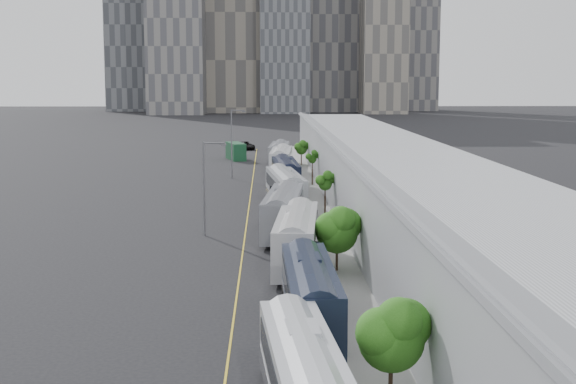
{
  "coord_description": "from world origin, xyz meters",
  "views": [
    {
      "loc": [
        0.39,
        -22.45,
        13.38
      ],
      "look_at": [
        2.41,
        52.0,
        3.0
      ],
      "focal_mm": 50.0,
      "sensor_mm": 36.0,
      "label": 1
    }
  ],
  "objects_px": {
    "bus_4": "(285,192)",
    "street_lamp_far": "(233,139)",
    "bus_3": "(283,216)",
    "bus_5": "(286,178)",
    "shipping_container": "(236,151)",
    "suv": "(246,146)",
    "bus_6": "(281,163)",
    "street_lamp_near": "(206,181)",
    "bus_1": "(310,301)",
    "bus_7": "(279,156)",
    "bus_2": "(297,243)"
  },
  "relations": [
    {
      "from": "bus_3",
      "to": "bus_6",
      "type": "relative_size",
      "value": 1.02
    },
    {
      "from": "bus_1",
      "to": "street_lamp_far",
      "type": "height_order",
      "value": "street_lamp_far"
    },
    {
      "from": "bus_3",
      "to": "street_lamp_far",
      "type": "xyz_separation_m",
      "value": [
        -6.04,
        40.88,
        3.72
      ]
    },
    {
      "from": "bus_1",
      "to": "suv",
      "type": "relative_size",
      "value": 2.32
    },
    {
      "from": "bus_6",
      "to": "street_lamp_near",
      "type": "bearing_deg",
      "value": -95.66
    },
    {
      "from": "bus_4",
      "to": "bus_5",
      "type": "xyz_separation_m",
      "value": [
        0.35,
        13.41,
        -0.04
      ]
    },
    {
      "from": "bus_4",
      "to": "shipping_container",
      "type": "height_order",
      "value": "bus_4"
    },
    {
      "from": "bus_3",
      "to": "bus_4",
      "type": "bearing_deg",
      "value": 93.6
    },
    {
      "from": "street_lamp_far",
      "to": "suv",
      "type": "distance_m",
      "value": 46.94
    },
    {
      "from": "bus_2",
      "to": "bus_4",
      "type": "relative_size",
      "value": 0.99
    },
    {
      "from": "bus_5",
      "to": "bus_7",
      "type": "bearing_deg",
      "value": 88.29
    },
    {
      "from": "street_lamp_far",
      "to": "bus_1",
      "type": "bearing_deg",
      "value": -84.17
    },
    {
      "from": "bus_4",
      "to": "street_lamp_far",
      "type": "bearing_deg",
      "value": 98.41
    },
    {
      "from": "bus_7",
      "to": "shipping_container",
      "type": "relative_size",
      "value": 1.92
    },
    {
      "from": "bus_1",
      "to": "bus_6",
      "type": "xyz_separation_m",
      "value": [
        -0.23,
        71.48,
        0.1
      ]
    },
    {
      "from": "bus_3",
      "to": "bus_7",
      "type": "bearing_deg",
      "value": 95.15
    },
    {
      "from": "bus_4",
      "to": "bus_6",
      "type": "bearing_deg",
      "value": 84.17
    },
    {
      "from": "bus_3",
      "to": "suv",
      "type": "height_order",
      "value": "bus_3"
    },
    {
      "from": "bus_6",
      "to": "street_lamp_near",
      "type": "xyz_separation_m",
      "value": [
        -7.29,
        -44.75,
        3.08
      ]
    },
    {
      "from": "bus_7",
      "to": "shipping_container",
      "type": "bearing_deg",
      "value": 127.32
    },
    {
      "from": "bus_1",
      "to": "bus_5",
      "type": "height_order",
      "value": "bus_5"
    },
    {
      "from": "shipping_container",
      "to": "bus_5",
      "type": "bearing_deg",
      "value": -93.49
    },
    {
      "from": "bus_3",
      "to": "street_lamp_near",
      "type": "distance_m",
      "value": 7.32
    },
    {
      "from": "suv",
      "to": "shipping_container",
      "type": "bearing_deg",
      "value": -110.93
    },
    {
      "from": "bus_3",
      "to": "street_lamp_near",
      "type": "xyz_separation_m",
      "value": [
        -6.65,
        -0.01,
        3.06
      ]
    },
    {
      "from": "bus_1",
      "to": "bus_3",
      "type": "xyz_separation_m",
      "value": [
        -0.87,
        26.74,
        0.12
      ]
    },
    {
      "from": "bus_7",
      "to": "suv",
      "type": "xyz_separation_m",
      "value": [
        -5.96,
        31.17,
        -0.84
      ]
    },
    {
      "from": "bus_3",
      "to": "bus_5",
      "type": "bearing_deg",
      "value": 93.88
    },
    {
      "from": "bus_3",
      "to": "bus_5",
      "type": "distance_m",
      "value": 28.03
    },
    {
      "from": "bus_6",
      "to": "shipping_container",
      "type": "height_order",
      "value": "bus_6"
    },
    {
      "from": "street_lamp_far",
      "to": "bus_6",
      "type": "bearing_deg",
      "value": 30.09
    },
    {
      "from": "bus_1",
      "to": "bus_3",
      "type": "relative_size",
      "value": 0.92
    },
    {
      "from": "bus_3",
      "to": "shipping_container",
      "type": "xyz_separation_m",
      "value": [
        -6.68,
        67.39,
        -0.26
      ]
    },
    {
      "from": "bus_1",
      "to": "street_lamp_near",
      "type": "relative_size",
      "value": 1.58
    },
    {
      "from": "bus_7",
      "to": "suv",
      "type": "height_order",
      "value": "bus_7"
    },
    {
      "from": "shipping_container",
      "to": "bus_4",
      "type": "bearing_deg",
      "value": -96.58
    },
    {
      "from": "bus_2",
      "to": "street_lamp_near",
      "type": "distance_m",
      "value": 14.23
    },
    {
      "from": "bus_3",
      "to": "street_lamp_far",
      "type": "bearing_deg",
      "value": 104.07
    },
    {
      "from": "bus_7",
      "to": "street_lamp_far",
      "type": "bearing_deg",
      "value": -108.75
    },
    {
      "from": "bus_2",
      "to": "shipping_container",
      "type": "xyz_separation_m",
      "value": [
        -7.39,
        79.19,
        -0.27
      ]
    },
    {
      "from": "bus_4",
      "to": "street_lamp_far",
      "type": "relative_size",
      "value": 1.49
    },
    {
      "from": "bus_2",
      "to": "bus_3",
      "type": "distance_m",
      "value": 11.82
    },
    {
      "from": "bus_3",
      "to": "shipping_container",
      "type": "bearing_deg",
      "value": 101.33
    },
    {
      "from": "bus_4",
      "to": "bus_3",
      "type": "bearing_deg",
      "value": -97.69
    },
    {
      "from": "bus_3",
      "to": "street_lamp_near",
      "type": "height_order",
      "value": "street_lamp_near"
    },
    {
      "from": "bus_6",
      "to": "shipping_container",
      "type": "relative_size",
      "value": 2.0
    },
    {
      "from": "bus_3",
      "to": "shipping_container",
      "type": "height_order",
      "value": "bus_3"
    },
    {
      "from": "bus_3",
      "to": "suv",
      "type": "xyz_separation_m",
      "value": [
        -5.45,
        87.58,
        -0.93
      ]
    },
    {
      "from": "suv",
      "to": "bus_4",
      "type": "bearing_deg",
      "value": -102.77
    },
    {
      "from": "bus_4",
      "to": "street_lamp_far",
      "type": "xyz_separation_m",
      "value": [
        -6.56,
        26.27,
        3.7
      ]
    }
  ]
}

